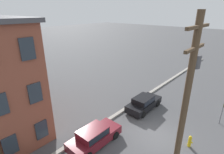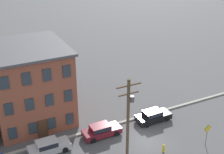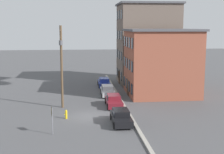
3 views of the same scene
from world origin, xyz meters
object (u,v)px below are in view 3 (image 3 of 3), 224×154
(car_silver, at_px, (108,90))
(caution_sign, at_px, (52,116))
(fire_hydrant, at_px, (66,114))
(car_blue, at_px, (104,82))
(car_black, at_px, (121,116))
(car_maroon, at_px, (114,100))
(utility_pole, at_px, (61,62))

(car_silver, xyz_separation_m, caution_sign, (15.67, -6.52, 1.02))
(caution_sign, bearing_deg, fire_hydrant, 167.57)
(car_blue, distance_m, fire_hydrant, 18.35)
(car_silver, relative_size, car_black, 1.00)
(car_maroon, bearing_deg, car_silver, -178.35)
(car_black, bearing_deg, car_blue, -179.83)
(car_maroon, bearing_deg, car_blue, -179.45)
(car_silver, relative_size, car_maroon, 1.00)
(car_black, bearing_deg, utility_pole, -138.92)
(car_blue, distance_m, caution_sign, 23.30)
(car_maroon, relative_size, car_black, 1.00)
(car_black, height_order, fire_hydrant, car_black)
(car_black, relative_size, fire_hydrant, 4.58)
(car_black, relative_size, caution_sign, 1.67)
(car_maroon, height_order, car_black, same)
(car_black, distance_m, utility_pole, 10.52)
(utility_pole, bearing_deg, fire_hydrant, 7.20)
(car_blue, relative_size, caution_sign, 1.67)
(car_maroon, xyz_separation_m, car_black, (6.99, -0.06, 0.00))
(car_blue, height_order, car_maroon, same)
(car_silver, relative_size, caution_sign, 1.67)
(car_blue, bearing_deg, car_silver, -0.46)
(car_blue, xyz_separation_m, fire_hydrant, (17.50, -5.51, -0.27))
(car_black, xyz_separation_m, utility_pole, (-7.07, -6.17, 4.76))
(car_black, xyz_separation_m, caution_sign, (2.49, -6.63, 1.02))
(car_maroon, distance_m, car_black, 6.99)
(car_black, bearing_deg, car_silver, -179.51)
(caution_sign, height_order, fire_hydrant, caution_sign)
(car_blue, relative_size, car_maroon, 1.00)
(car_maroon, bearing_deg, fire_hydrant, -50.49)
(car_maroon, relative_size, caution_sign, 1.67)
(car_silver, height_order, car_black, same)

